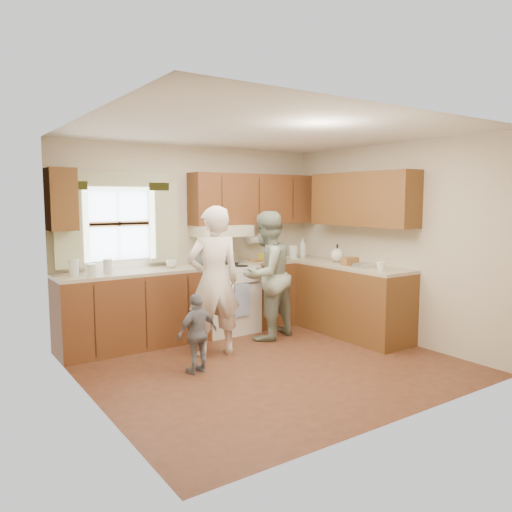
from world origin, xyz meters
TOP-DOWN VIEW (x-y plane):
  - room at (0.00, 0.00)m, footprint 3.80×3.80m
  - kitchen_fixtures at (0.61, 1.08)m, footprint 3.80×2.25m
  - stove at (0.30, 1.44)m, footprint 0.76×0.67m
  - woman_left at (-0.34, 0.61)m, footprint 0.70×0.52m
  - woman_right at (0.57, 0.85)m, footprint 0.95×0.83m
  - child at (-0.78, 0.19)m, footprint 0.52×0.28m

SIDE VIEW (x-z plane):
  - child at x=-0.78m, z-range 0.00..0.84m
  - stove at x=0.30m, z-range -0.07..1.00m
  - woman_right at x=0.57m, z-range 0.00..1.65m
  - kitchen_fixtures at x=0.61m, z-range -0.24..1.91m
  - woman_left at x=-0.34m, z-range 0.00..1.73m
  - room at x=0.00m, z-range -0.65..3.15m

